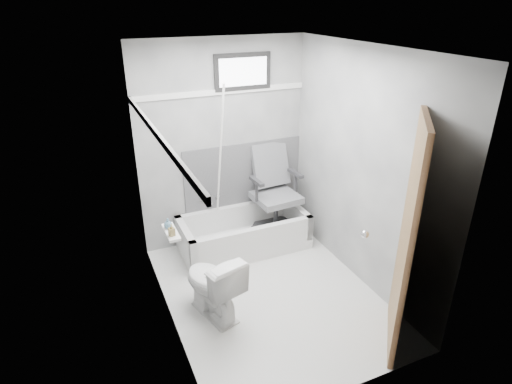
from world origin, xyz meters
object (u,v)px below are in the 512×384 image
door (459,252)px  office_chair (276,191)px  toilet (212,285)px  bathtub (244,232)px  soap_bottle_b (168,223)px  soap_bottle_a (172,230)px

door → office_chair: bearing=101.0°
toilet → door: size_ratio=0.34×
toilet → door: bearing=126.8°
bathtub → soap_bottle_b: soap_bottle_b is taller
office_chair → door: 2.33m
soap_bottle_b → soap_bottle_a: bearing=-90.0°
office_chair → toilet: (-1.16, -1.03, -0.31)m
toilet → soap_bottle_b: size_ratio=7.34×
office_chair → soap_bottle_a: (-1.48, -0.98, 0.32)m
door → soap_bottle_b: bearing=143.6°
bathtub → toilet: 1.22m
door → soap_bottle_b: size_ratio=21.65×
toilet → soap_bottle_a: soap_bottle_a is taller
office_chair → soap_bottle_b: office_chair is taller
soap_bottle_a → soap_bottle_b: (0.00, 0.14, -0.01)m
door → bathtub: bearing=111.8°
toilet → soap_bottle_b: 0.73m
bathtub → door: size_ratio=0.75×
bathtub → soap_bottle_a: (-1.04, -0.93, 0.76)m
bathtub → soap_bottle_b: bearing=-142.6°
door → soap_bottle_a: (-1.92, 1.28, -0.03)m
office_chair → soap_bottle_a: 1.80m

